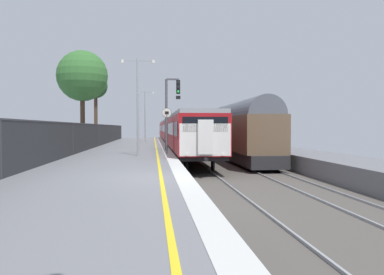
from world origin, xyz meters
TOP-DOWN VIEW (x-y plane):
  - ground at (2.64, 0.00)m, footprint 17.40×110.00m
  - commuter_train_at_platform at (2.10, 37.60)m, footprint 2.83×60.71m
  - freight_train_adjacent_track at (6.10, 29.76)m, footprint 2.60×41.20m
  - signal_gantry at (0.62, 15.79)m, footprint 1.10×0.24m
  - speed_limit_sign at (0.25, 11.93)m, footprint 0.59×0.08m
  - platform_lamp_mid at (-1.49, 10.64)m, footprint 2.00×0.20m
  - platform_lamp_far at (-1.49, 32.65)m, footprint 2.00×0.20m
  - platform_back_fence at (-5.45, 0.00)m, footprint 0.07×99.00m
  - background_tree_left at (-7.66, 37.18)m, footprint 2.90×2.90m
  - background_tree_centre at (-7.18, 25.32)m, footprint 4.71×4.71m

SIDE VIEW (x-z plane):
  - ground at x=2.64m, z-range -1.21..0.00m
  - platform_back_fence at x=-5.45m, z-range 0.04..2.00m
  - commuter_train_at_platform at x=2.10m, z-range -0.64..3.17m
  - freight_train_adjacent_track at x=6.10m, z-range -0.79..3.78m
  - speed_limit_sign at x=0.25m, z-range 0.39..3.26m
  - signal_gantry at x=0.62m, z-range 0.64..5.82m
  - platform_lamp_mid at x=-1.49m, z-range 0.51..6.21m
  - platform_lamp_far at x=-1.49m, z-range 0.51..6.27m
  - background_tree_centre at x=-7.18m, z-range 1.91..10.74m
  - background_tree_left at x=-7.66m, z-range 2.44..10.60m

